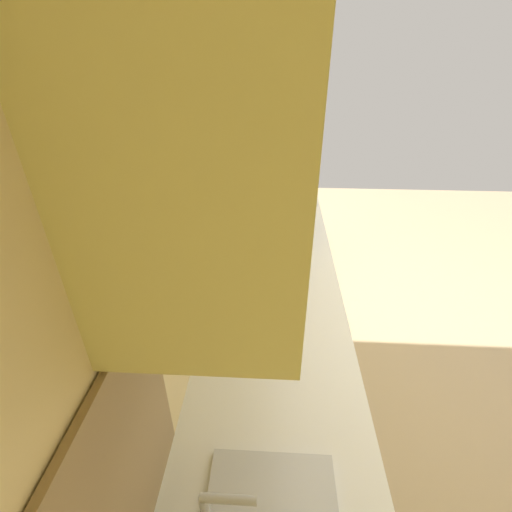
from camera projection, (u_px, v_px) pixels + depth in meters
The scene contains 8 objects.
ground_plane at pixel (432, 356), 2.63m from camera, with size 6.99×6.99×0.00m, color tan.
wall_back at pixel (211, 169), 1.99m from camera, with size 4.49×0.12×2.77m, color #ECCF8A.
counter_run at pixel (273, 348), 2.09m from camera, with size 3.51×0.66×0.92m.
upper_cabinets at pixel (245, 79), 1.36m from camera, with size 2.22×0.35×0.71m.
window_back_wall at pixel (125, 471), 0.73m from camera, with size 0.49×0.02×0.52m.
oven_range at pixel (275, 205), 3.86m from camera, with size 0.67×0.63×1.10m.
microwave at pixel (274, 209), 2.33m from camera, with size 0.47×0.35×0.28m.
bowl at pixel (285, 285), 1.79m from camera, with size 0.12×0.12×0.06m.
Camera 1 is at (-1.93, 1.20, 2.00)m, focal length 24.99 mm.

